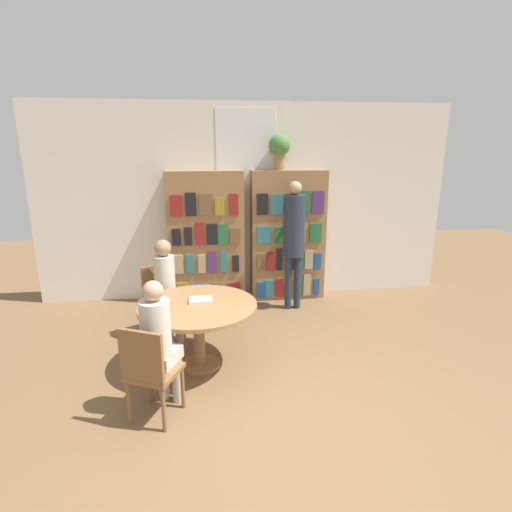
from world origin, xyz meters
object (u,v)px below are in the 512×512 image
seated_reader_right (159,338)px  librarian_standing (294,232)px  chair_left_side (161,297)px  chair_near_camera (149,369)px  reading_table (198,314)px  seated_reader_left (167,284)px  bookshelf_right (288,236)px  flower_vase (279,148)px  bookshelf_left (206,238)px

seated_reader_right → librarian_standing: size_ratio=0.66×
chair_left_side → librarian_standing: 2.06m
chair_left_side → librarian_standing: (1.83, 0.67, 0.65)m
chair_near_camera → librarian_standing: size_ratio=0.48×
reading_table → chair_left_side: bearing=119.6°
seated_reader_left → bookshelf_right: bearing=-172.5°
reading_table → chair_left_side: size_ratio=1.39×
bookshelf_right → librarian_standing: bearing=-91.3°
bookshelf_right → librarian_standing: (-0.01, -0.50, 0.16)m
bookshelf_right → chair_left_side: (-1.85, -1.17, -0.49)m
bookshelf_right → reading_table: (-1.37, -2.02, -0.39)m
flower_vase → seated_reader_left: (-1.60, -1.34, -1.61)m
chair_left_side → seated_reader_left: seated_reader_left is taller
reading_table → chair_near_camera: (-0.40, -0.88, -0.11)m
bookshelf_right → librarian_standing: bookshelf_right is taller
bookshelf_right → seated_reader_left: 2.22m
flower_vase → chair_near_camera: bearing=-119.1°
flower_vase → librarian_standing: 1.28m
flower_vase → seated_reader_left: size_ratio=0.41×
bookshelf_right → chair_left_side: 2.24m
flower_vase → seated_reader_right: 3.53m
seated_reader_right → chair_left_side: bearing=120.0°
chair_near_camera → librarian_standing: 3.04m
seated_reader_left → flower_vase: bearing=-169.8°
chair_left_side → flower_vase: bearing=-174.8°
flower_vase → chair_left_side: bearing=-145.1°
reading_table → seated_reader_right: (-0.32, -0.72, 0.10)m
reading_table → seated_reader_left: size_ratio=0.99×
reading_table → librarian_standing: 2.11m
reading_table → seated_reader_right: 0.79m
flower_vase → reading_table: flower_vase is taller
bookshelf_left → seated_reader_right: (-0.42, -2.73, -0.29)m
bookshelf_left → seated_reader_right: 2.78m
bookshelf_left → seated_reader_right: bookshelf_left is taller
chair_left_side → seated_reader_left: size_ratio=0.71×
bookshelf_left → librarian_standing: (1.26, -0.50, 0.16)m
flower_vase → chair_left_side: 2.76m
seated_reader_left → seated_reader_right: bearing=63.0°
seated_reader_left → librarian_standing: 1.98m
flower_vase → bookshelf_right: bearing=-2.0°
reading_table → chair_left_side: chair_left_side is taller
bookshelf_left → bookshelf_right: (1.27, -0.00, -0.00)m
bookshelf_left → librarian_standing: bearing=-21.8°
flower_vase → bookshelf_left: bearing=-179.8°
bookshelf_right → librarian_standing: 0.53m
bookshelf_right → flower_vase: (-0.15, 0.01, 1.33)m
bookshelf_left → chair_left_side: size_ratio=2.22×
chair_near_camera → seated_reader_right: bearing=90.0°
bookshelf_right → seated_reader_left: (-1.76, -1.33, -0.27)m
flower_vase → chair_near_camera: size_ratio=0.57×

